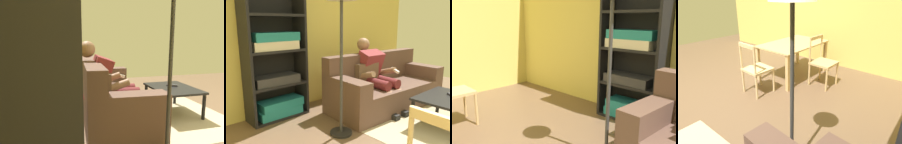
% 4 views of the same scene
% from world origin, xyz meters
% --- Properties ---
extents(wall_back, '(6.08, 0.12, 2.73)m').
position_xyz_m(wall_back, '(0.00, 3.15, 1.36)').
color(wall_back, '#DBC660').
rests_on(wall_back, ground_plane).
extents(couch, '(2.09, 0.98, 0.88)m').
position_xyz_m(couch, '(1.28, 2.14, 0.32)').
color(couch, brown).
rests_on(couch, ground_plane).
extents(person_lounging, '(0.61, 0.98, 1.14)m').
position_xyz_m(person_lounging, '(1.07, 2.18, 0.58)').
color(person_lounging, maroon).
rests_on(person_lounging, ground_plane).
extents(coffee_table, '(0.84, 0.64, 0.41)m').
position_xyz_m(coffee_table, '(1.27, 1.09, 0.36)').
color(coffee_table, black).
rests_on(coffee_table, ground_plane).
extents(tv_remote, '(0.14, 0.17, 0.02)m').
position_xyz_m(tv_remote, '(1.35, 1.06, 0.42)').
color(tv_remote, '#2D2D38').
rests_on(tv_remote, coffee_table).
extents(bookshelf, '(0.86, 0.36, 1.99)m').
position_xyz_m(bookshelf, '(-0.28, 2.90, 0.83)').
color(bookshelf, black).
rests_on(bookshelf, ground_plane).
extents(area_rug, '(2.02, 1.43, 0.01)m').
position_xyz_m(area_rug, '(1.27, 1.09, 0.00)').
color(area_rug, tan).
rests_on(area_rug, ground_plane).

